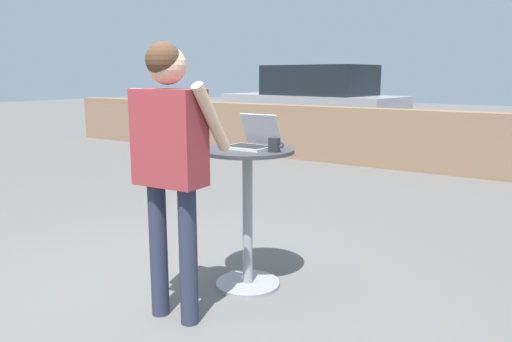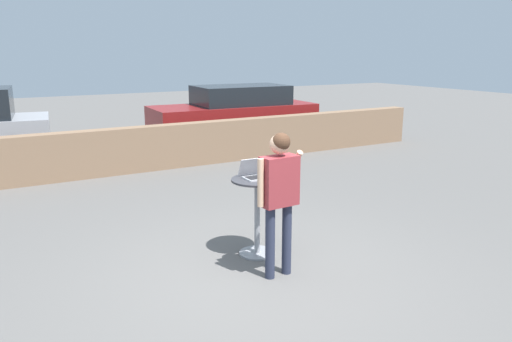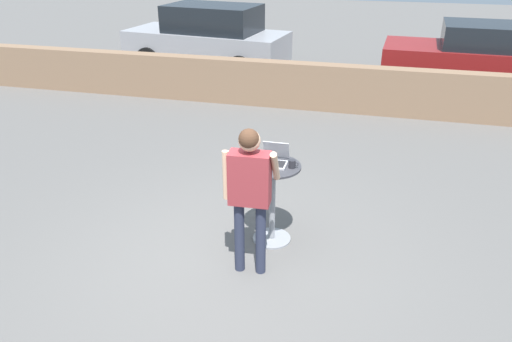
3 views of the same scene
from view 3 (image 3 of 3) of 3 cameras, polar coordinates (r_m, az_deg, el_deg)
name	(u,v)px [view 3 (image 3 of 3)]	position (r m, az deg, el deg)	size (l,w,h in m)	color
ground_plane	(233,264)	(5.70, -2.67, -10.62)	(50.00, 50.00, 0.00)	#5B5956
pavement_kerb	(311,86)	(10.60, 6.35, 9.60)	(15.72, 0.35, 0.95)	#84664C
cafe_table	(272,194)	(5.80, 1.89, -2.68)	(0.64, 0.64, 0.99)	gray
laptop	(274,159)	(5.68, 2.11, 1.41)	(0.30, 0.33, 0.23)	#B7BABF
coffee_mug	(292,164)	(5.57, 4.15, 0.82)	(0.11, 0.08, 0.09)	#232328
standing_person	(250,184)	(5.05, -0.74, -1.51)	(0.57, 0.38, 1.67)	#282D42
parked_car_near_street	(490,59)	(12.68, 25.14, 11.52)	(4.62, 2.01, 1.57)	maroon
parked_car_further_down	(208,38)	(13.69, -5.47, 14.89)	(4.43, 2.22, 1.71)	#9E9EA3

